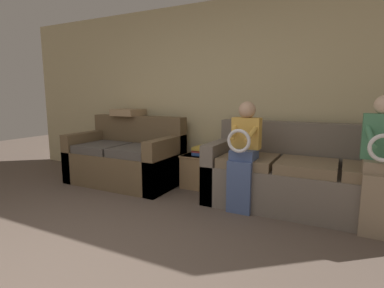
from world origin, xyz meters
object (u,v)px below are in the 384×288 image
Objects in this scene: couch_main at (307,179)px; child_right_seated at (380,159)px; child_left_seated at (244,150)px; book_stack at (202,151)px; couch_side at (126,159)px; throw_pillow at (128,112)px; side_shelf at (202,170)px.

child_right_seated reaches higher than couch_main.
child_left_seated is 1.28m from child_right_seated.
book_stack is at bearing 164.59° from child_right_seated.
throw_pillow is at bearing 121.08° from couch_side.
child_left_seated is 0.97m from book_stack.
child_right_seated is 2.13m from book_stack.
couch_main is 4.54× the size of side_shelf.
couch_side is 3.18m from child_right_seated.
book_stack is (1.10, 0.30, 0.17)m from couch_side.
child_right_seated is at bearing -15.41° from book_stack.
side_shelf is at bearing 14.90° from couch_side.
throw_pillow is (-0.18, 0.31, 0.67)m from couch_side.
couch_main is at bearing 2.02° from couch_side.
child_right_seated is at bearing -29.07° from couch_main.
throw_pillow is (-2.69, 0.22, 0.67)m from couch_main.
couch_side is at bearing 175.12° from child_right_seated.
couch_side is at bearing -177.98° from couch_main.
child_right_seated is at bearing -15.26° from side_shelf.
throw_pillow is at bearing 164.22° from child_left_seated.
child_left_seated reaches higher than couch_side.
side_shelf is at bearing -0.64° from throw_pillow.
couch_side is 1.91m from child_left_seated.
child_left_seated is at bearing -36.62° from book_stack.
child_right_seated is (3.15, -0.27, 0.36)m from couch_side.
book_stack is (-1.41, 0.21, 0.17)m from couch_main.
side_shelf is 0.28m from book_stack.
child_right_seated is at bearing 0.20° from child_left_seated.
book_stack is 1.37m from throw_pillow.
child_right_seated is 2.59× the size of side_shelf.
child_right_seated reaches higher than side_shelf.
child_right_seated is (1.28, 0.00, 0.03)m from child_left_seated.
side_shelf is 1.50m from throw_pillow.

